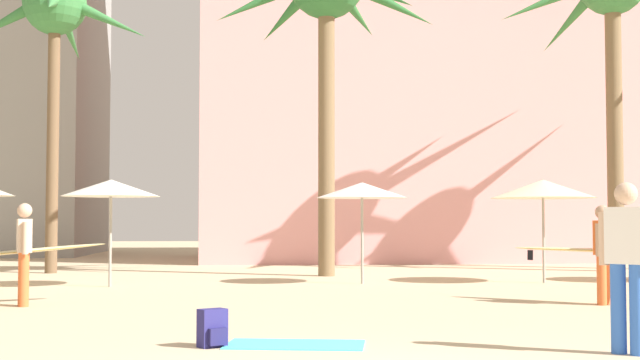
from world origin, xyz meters
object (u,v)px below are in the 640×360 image
Objects in this scene: palm_tree_center at (612,6)px; person_near_left at (26,250)px; beach_towel at (295,344)px; palm_tree_far_left at (327,2)px; backpack at (213,329)px; cafe_umbrella_6 at (543,189)px; person_mid_right at (627,259)px; cafe_umbrella_2 at (111,188)px; palm_tree_left at (55,21)px; cafe_umbrella_3 at (362,190)px; person_near_right at (600,250)px.

palm_tree_center reaches higher than person_near_left.
beach_towel is (-10.07, -14.21, -7.62)m from palm_tree_center.
palm_tree_far_left is 14.79m from backpack.
cafe_umbrella_6 is 1.33× the size of person_mid_right.
cafe_umbrella_6 is at bearing 112.45° from backpack.
cafe_umbrella_2 is 5.48× the size of backpack.
palm_tree_far_left is 7.62m from palm_tree_left.
beach_towel is (3.38, -9.30, -2.11)m from cafe_umbrella_2.
backpack is (-0.92, -0.08, 0.19)m from beach_towel.
palm_tree_left is 3.64× the size of cafe_umbrella_3.
person_near_left is (-0.78, -4.18, -1.20)m from cafe_umbrella_2.
palm_tree_center is at bearing 103.42° from person_near_right.
beach_towel is at bearing -125.33° from palm_tree_center.
palm_tree_center is 12.69m from person_near_right.
person_mid_right is (-2.05, -5.50, 0.08)m from person_near_right.
palm_tree_left is at bearing -104.45° from person_mid_right.
person_near_left is at bearing -143.85° from cafe_umbrella_3.
palm_tree_center is at bearing 111.57° from backpack.
palm_tree_left reaches higher than person_near_left.
cafe_umbrella_2 reaches higher than beach_towel.
palm_tree_left is at bearing 165.17° from palm_tree_far_left.
beach_towel is (-1.64, -12.72, -7.17)m from palm_tree_far_left.
palm_tree_far_left is at bearing 34.25° from cafe_umbrella_2.
beach_towel is at bearing -68.70° from palm_tree_left.
backpack is (-3.06, -9.80, -1.90)m from cafe_umbrella_3.
person_mid_right is at bearing -56.66° from cafe_umbrella_2.
cafe_umbrella_6 reaches higher than backpack.
cafe_umbrella_3 is 0.90× the size of person_near_left.
cafe_umbrella_6 is (4.69, -3.07, -5.02)m from palm_tree_far_left.
cafe_umbrella_6 is 11.12m from person_mid_right.
backpack is 7.86m from person_near_right.
backpack is at bearing -175.23° from beach_towel.
person_mid_right is at bearing 46.85° from backpack.
cafe_umbrella_2 is at bearing -175.61° from cafe_umbrella_3.
palm_tree_far_left is 15.17m from person_mid_right.
person_near_right is at bearing -155.07° from person_mid_right.
palm_tree_far_left reaches higher than person_mid_right.
person_near_right is (-0.87, -5.17, -1.24)m from cafe_umbrella_6.
person_mid_right is (-6.66, -15.23, -6.64)m from palm_tree_center.
palm_tree_left is 13.91m from cafe_umbrella_6.
cafe_umbrella_6 is 0.94× the size of person_near_left.
backpack is at bearing -105.64° from person_near_right.
cafe_umbrella_3 reaches higher than person_near_left.
palm_tree_left reaches higher than person_mid_right.
cafe_umbrella_6 is at bearing 5.77° from person_near_left.
palm_tree_center is 17.89m from person_mid_right.
palm_tree_far_left is 3.43× the size of person_near_left.
backpack is at bearing -71.95° from palm_tree_left.
palm_tree_center is 6.07× the size of beach_towel.
palm_tree_left is (-7.36, 1.95, -0.21)m from palm_tree_far_left.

